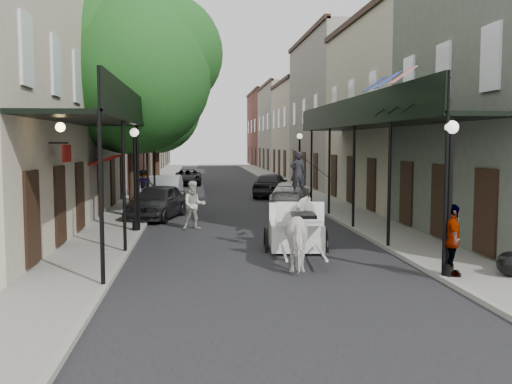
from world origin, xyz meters
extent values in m
plane|color=gray|center=(0.00, 0.00, 0.00)|extent=(140.00, 140.00, 0.00)
cube|color=black|center=(0.00, 20.00, 0.01)|extent=(8.00, 90.00, 0.01)
cube|color=gray|center=(-5.00, 20.00, 0.06)|extent=(2.20, 90.00, 0.12)
cube|color=gray|center=(5.00, 20.00, 0.06)|extent=(2.20, 90.00, 0.12)
cube|color=#BAB095|center=(-8.60, 30.00, 5.25)|extent=(5.00, 80.00, 10.50)
cube|color=gray|center=(8.60, 30.00, 5.25)|extent=(5.00, 80.00, 10.50)
cube|color=black|center=(-5.00, 7.00, 4.00)|extent=(2.20, 18.00, 0.12)
cube|color=black|center=(-3.95, 7.00, 4.50)|extent=(0.06, 18.00, 1.00)
cylinder|color=black|center=(-4.00, -2.00, 2.12)|extent=(0.10, 0.10, 4.00)
cylinder|color=black|center=(-4.00, 6.00, 2.12)|extent=(0.10, 0.10, 4.00)
cylinder|color=black|center=(-4.00, 14.00, 2.12)|extent=(0.10, 0.10, 4.00)
cube|color=black|center=(5.00, 7.00, 4.00)|extent=(2.20, 18.00, 0.12)
cube|color=black|center=(3.95, 7.00, 4.50)|extent=(0.06, 18.00, 1.00)
cylinder|color=black|center=(4.00, -2.00, 2.12)|extent=(0.10, 0.10, 4.00)
cylinder|color=black|center=(4.00, 6.00, 2.12)|extent=(0.10, 0.10, 4.00)
cylinder|color=black|center=(4.00, 14.00, 2.12)|extent=(0.10, 0.10, 4.00)
cylinder|color=#382619|center=(-4.60, 10.00, 2.92)|extent=(0.44, 0.44, 5.60)
sphere|color=#1E511A|center=(-4.60, 10.00, 6.20)|extent=(6.80, 6.80, 6.80)
sphere|color=#1E511A|center=(-3.24, 10.60, 7.20)|extent=(5.10, 5.10, 5.10)
cylinder|color=#382619|center=(-4.60, 24.00, 2.64)|extent=(0.44, 0.44, 5.04)
sphere|color=#1E511A|center=(-4.60, 24.00, 5.58)|extent=(6.00, 6.00, 6.00)
sphere|color=#1E511A|center=(-3.40, 24.60, 6.48)|extent=(4.50, 4.50, 4.50)
cylinder|color=black|center=(4.10, -2.00, 0.27)|extent=(0.28, 0.28, 0.30)
cylinder|color=black|center=(4.10, -2.00, 1.82)|extent=(0.12, 0.12, 3.40)
sphere|color=white|center=(4.10, -2.00, 3.67)|extent=(0.32, 0.32, 0.32)
cylinder|color=black|center=(-4.10, 6.00, 0.27)|extent=(0.28, 0.28, 0.30)
cylinder|color=black|center=(-4.10, 6.00, 1.82)|extent=(0.12, 0.12, 3.40)
sphere|color=white|center=(-4.10, 6.00, 3.67)|extent=(0.32, 0.32, 0.32)
cylinder|color=black|center=(4.10, 18.00, 0.27)|extent=(0.28, 0.28, 0.30)
cylinder|color=black|center=(4.10, 18.00, 1.82)|extent=(0.12, 0.12, 3.40)
sphere|color=white|center=(4.10, 18.00, 3.67)|extent=(0.32, 0.32, 0.32)
imported|color=white|center=(0.92, -0.24, 0.92)|extent=(1.18, 2.26, 1.84)
torus|color=black|center=(0.29, 3.06, 0.69)|extent=(0.23, 1.44, 1.44)
torus|color=black|center=(2.11, 2.90, 0.69)|extent=(0.23, 1.44, 1.44)
torus|color=black|center=(0.38, 1.49, 0.36)|extent=(0.14, 0.75, 0.75)
torus|color=black|center=(1.75, 1.36, 0.36)|extent=(0.14, 0.75, 0.75)
cube|color=white|center=(1.18, 2.76, 1.17)|extent=(1.73, 2.14, 0.78)
cube|color=white|center=(1.08, 1.59, 1.73)|extent=(1.39, 0.73, 0.13)
cube|color=white|center=(1.06, 1.31, 2.06)|extent=(1.34, 0.23, 0.56)
imported|color=black|center=(1.08, 1.59, 2.42)|extent=(0.48, 0.34, 1.25)
imported|color=#BABBB1|center=(-2.00, 6.80, 0.92)|extent=(1.01, 0.85, 1.85)
imported|color=gray|center=(-4.99, 18.78, 0.92)|extent=(1.07, 0.65, 1.60)
imported|color=gray|center=(4.20, -2.00, 0.98)|extent=(0.67, 1.09, 1.73)
imported|color=black|center=(-3.60, 9.94, 0.76)|extent=(2.87, 4.74, 1.51)
imported|color=gray|center=(-3.60, 15.10, 0.79)|extent=(1.89, 4.86, 1.58)
imported|color=black|center=(-2.60, 29.39, 0.62)|extent=(2.11, 4.50, 1.24)
imported|color=silver|center=(2.94, 14.00, 0.65)|extent=(2.99, 4.80, 1.30)
imported|color=black|center=(2.60, 19.15, 0.76)|extent=(2.98, 4.81, 1.53)
ellipsoid|color=black|center=(5.60, -2.20, 0.42)|extent=(0.71, 0.71, 0.60)
camera|label=1|loc=(-1.86, -14.91, 3.32)|focal=40.00mm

